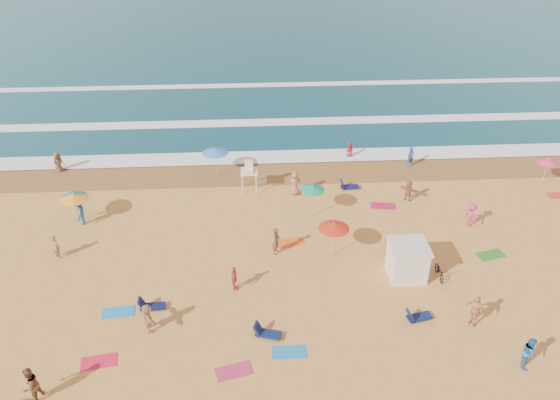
{
  "coord_description": "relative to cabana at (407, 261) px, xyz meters",
  "views": [
    {
      "loc": [
        -3.08,
        -24.66,
        20.47
      ],
      "look_at": [
        -1.31,
        6.0,
        1.5
      ],
      "focal_mm": 35.0,
      "sensor_mm": 36.0,
      "label": 1
    }
  ],
  "objects": [
    {
      "name": "ground",
      "position": [
        -5.67,
        0.31,
        -1.0
      ],
      "size": [
        220.0,
        220.0,
        0.0
      ],
      "primitive_type": "plane",
      "color": "gold",
      "rests_on": "ground"
    },
    {
      "name": "wet_sand",
      "position": [
        -5.67,
        12.81,
        -0.99
      ],
      "size": [
        220.0,
        220.0,
        0.0
      ],
      "primitive_type": "plane",
      "color": "olive",
      "rests_on": "ground"
    },
    {
      "name": "surf_foam",
      "position": [
        -5.67,
        21.63,
        -0.9
      ],
      "size": [
        200.0,
        18.7,
        0.05
      ],
      "color": "white",
      "rests_on": "ground"
    },
    {
      "name": "cabana",
      "position": [
        0.0,
        0.0,
        0.0
      ],
      "size": [
        2.0,
        2.0,
        2.0
      ],
      "primitive_type": "cube",
      "color": "silver",
      "rests_on": "ground"
    },
    {
      "name": "cabana_roof",
      "position": [
        0.0,
        0.0,
        1.06
      ],
      "size": [
        2.2,
        2.2,
        0.12
      ],
      "primitive_type": "cube",
      "color": "silver",
      "rests_on": "cabana"
    },
    {
      "name": "bicycle",
      "position": [
        1.9,
        -0.3,
        -0.59
      ],
      "size": [
        0.59,
        1.59,
        0.83
      ],
      "primitive_type": "imported",
      "rotation": [
        0.0,
        0.0,
        -0.03
      ],
      "color": "black",
      "rests_on": "ground"
    },
    {
      "name": "lifeguard_stand",
      "position": [
        -8.98,
        10.28,
        0.05
      ],
      "size": [
        1.2,
        1.2,
        2.1
      ],
      "primitive_type": null,
      "color": "white",
      "rests_on": "ground"
    },
    {
      "name": "beach_umbrellas",
      "position": [
        -3.86,
        0.74,
        1.13
      ],
      "size": [
        53.16,
        29.86,
        0.78
      ],
      "color": "teal",
      "rests_on": "ground"
    },
    {
      "name": "loungers",
      "position": [
        -1.45,
        -1.2,
        -0.83
      ],
      "size": [
        60.91,
        20.92,
        0.34
      ],
      "color": "#0D1145",
      "rests_on": "ground"
    },
    {
      "name": "towels",
      "position": [
        -3.12,
        -2.69,
        -0.98
      ],
      "size": [
        31.58,
        25.76,
        0.03
      ],
      "color": "red",
      "rests_on": "ground"
    },
    {
      "name": "beachgoers",
      "position": [
        -6.85,
        3.7,
        -0.15
      ],
      "size": [
        42.46,
        23.68,
        2.13
      ],
      "color": "#B26A52",
      "rests_on": "ground"
    }
  ]
}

